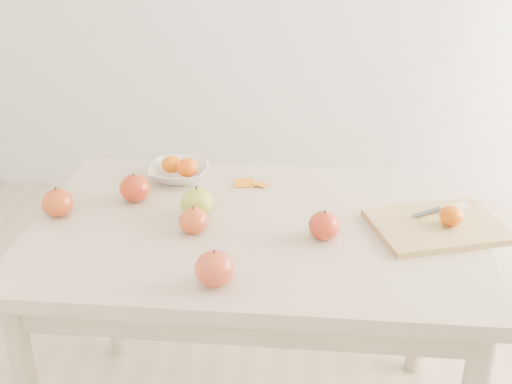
{
  "coord_description": "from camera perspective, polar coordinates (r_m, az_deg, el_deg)",
  "views": [
    {
      "loc": [
        0.15,
        -1.51,
        1.57
      ],
      "look_at": [
        0.0,
        0.05,
        0.82
      ],
      "focal_mm": 45.0,
      "sensor_mm": 36.0,
      "label": 1
    }
  ],
  "objects": [
    {
      "name": "bowl_tangerine_far",
      "position": [
        1.96,
        -6.13,
        2.17
      ],
      "size": [
        0.07,
        0.07,
        0.06
      ],
      "primitive_type": "ellipsoid",
      "color": "#E14607",
      "rests_on": "fruit_bowl"
    },
    {
      "name": "table",
      "position": [
        1.78,
        -0.15,
        -5.61
      ],
      "size": [
        1.2,
        0.8,
        0.75
      ],
      "color": "beige",
      "rests_on": "ground"
    },
    {
      "name": "cutting_board",
      "position": [
        1.76,
        15.8,
        -2.92
      ],
      "size": [
        0.39,
        0.34,
        0.02
      ],
      "primitive_type": "cube",
      "rotation": [
        0.0,
        0.0,
        0.31
      ],
      "color": "tan",
      "rests_on": "table"
    },
    {
      "name": "bowl_tangerine_near",
      "position": [
        2.0,
        -7.54,
        2.45
      ],
      "size": [
        0.06,
        0.06,
        0.05
      ],
      "primitive_type": "ellipsoid",
      "color": "#D15907",
      "rests_on": "fruit_bowl"
    },
    {
      "name": "orange_peel_b",
      "position": [
        1.94,
        0.39,
        0.62
      ],
      "size": [
        0.05,
        0.05,
        0.01
      ],
      "primitive_type": "cube",
      "rotation": [
        -0.14,
        0.0,
        -0.38
      ],
      "color": "orange",
      "rests_on": "table"
    },
    {
      "name": "apple_red_c",
      "position": [
        1.46,
        -3.71,
        -6.82
      ],
      "size": [
        0.09,
        0.09,
        0.08
      ],
      "primitive_type": "ellipsoid",
      "color": "#A02216",
      "rests_on": "table"
    },
    {
      "name": "apple_red_b",
      "position": [
        1.67,
        -5.56,
        -2.56
      ],
      "size": [
        0.08,
        0.08,
        0.07
      ],
      "primitive_type": "ellipsoid",
      "color": "#A31513",
      "rests_on": "table"
    },
    {
      "name": "paring_knife",
      "position": [
        1.83,
        16.96,
        -1.47
      ],
      "size": [
        0.16,
        0.09,
        0.01
      ],
      "color": "white",
      "rests_on": "cutting_board"
    },
    {
      "name": "apple_red_e",
      "position": [
        1.65,
        6.08,
        -2.97
      ],
      "size": [
        0.08,
        0.08,
        0.07
      ],
      "primitive_type": "ellipsoid",
      "color": "maroon",
      "rests_on": "table"
    },
    {
      "name": "apple_red_a",
      "position": [
        1.86,
        -10.72,
        0.33
      ],
      "size": [
        0.09,
        0.09,
        0.08
      ],
      "primitive_type": "ellipsoid",
      "color": "maroon",
      "rests_on": "table"
    },
    {
      "name": "apple_green",
      "position": [
        1.75,
        -5.26,
        -0.94
      ],
      "size": [
        0.09,
        0.09,
        0.08
      ],
      "primitive_type": "ellipsoid",
      "color": "olive",
      "rests_on": "table"
    },
    {
      "name": "apple_red_d",
      "position": [
        1.83,
        -17.22,
        -0.91
      ],
      "size": [
        0.09,
        0.09,
        0.08
      ],
      "primitive_type": "ellipsoid",
      "color": "#9A0F0A",
      "rests_on": "table"
    },
    {
      "name": "orange_peel_a",
      "position": [
        1.94,
        -1.03,
        0.68
      ],
      "size": [
        0.06,
        0.05,
        0.01
      ],
      "primitive_type": "cube",
      "rotation": [
        0.21,
        0.0,
        0.1
      ],
      "color": "orange",
      "rests_on": "table"
    },
    {
      "name": "fruit_bowl",
      "position": [
        1.99,
        -6.87,
        1.74
      ],
      "size": [
        0.18,
        0.18,
        0.05
      ],
      "primitive_type": "imported",
      "color": "white",
      "rests_on": "table"
    },
    {
      "name": "board_tangerine",
      "position": [
        1.74,
        16.96,
        -2.06
      ],
      "size": [
        0.06,
        0.06,
        0.05
      ],
      "primitive_type": "ellipsoid",
      "color": "#CE4D07",
      "rests_on": "cutting_board"
    }
  ]
}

